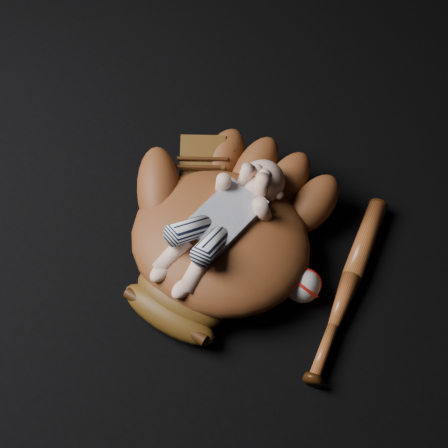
{
  "coord_description": "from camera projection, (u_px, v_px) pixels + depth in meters",
  "views": [
    {
      "loc": [
        0.47,
        -0.63,
        1.15
      ],
      "look_at": [
        0.04,
        -0.03,
        0.09
      ],
      "focal_mm": 50.0,
      "sensor_mm": 36.0,
      "label": 1
    }
  ],
  "objects": [
    {
      "name": "newborn_baby",
      "position": [
        217.0,
        224.0,
        1.23
      ],
      "size": [
        0.18,
        0.36,
        0.14
      ],
      "primitive_type": null,
      "rotation": [
        0.0,
        0.0,
        -0.07
      ],
      "color": "#EAB197",
      "rests_on": "baseball_glove"
    },
    {
      "name": "baseball_glove",
      "position": [
        220.0,
        234.0,
        1.28
      ],
      "size": [
        0.5,
        0.56,
        0.17
      ],
      "primitive_type": null,
      "rotation": [
        0.0,
        0.0,
        0.05
      ],
      "color": "#5B2B13",
      "rests_on": "ground"
    },
    {
      "name": "baseball",
      "position": [
        302.0,
        285.0,
        1.27
      ],
      "size": [
        0.09,
        0.09,
        0.07
      ],
      "primitive_type": "sphere",
      "rotation": [
        0.0,
        0.0,
        0.19
      ],
      "color": "white",
      "rests_on": "ground"
    },
    {
      "name": "baseball_bat",
      "position": [
        348.0,
        287.0,
        1.28
      ],
      "size": [
        0.14,
        0.45,
        0.04
      ],
      "primitive_type": null,
      "rotation": [
        0.0,
        0.0,
        0.21
      ],
      "color": "brown",
      "rests_on": "ground"
    }
  ]
}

